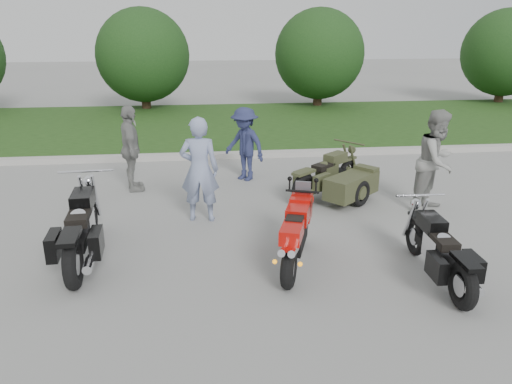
{
  "coord_description": "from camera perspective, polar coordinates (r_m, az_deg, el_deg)",
  "views": [
    {
      "loc": [
        -0.82,
        -6.92,
        3.5
      ],
      "look_at": [
        0.04,
        0.84,
        0.8
      ],
      "focal_mm": 35.0,
      "sensor_mm": 36.0,
      "label": 1
    }
  ],
  "objects": [
    {
      "name": "grass_strip",
      "position": [
        17.43,
        -3.5,
        7.69
      ],
      "size": [
        60.0,
        8.0,
        0.14
      ],
      "primitive_type": "cube",
      "color": "#355E20",
      "rests_on": "ground"
    },
    {
      "name": "tree_mid_left",
      "position": [
        20.58,
        -12.8,
        14.99
      ],
      "size": [
        3.6,
        3.6,
        4.0
      ],
      "color": "#3F2B1C",
      "rests_on": "ground"
    },
    {
      "name": "tree_mid_right",
      "position": [
        21.02,
        7.24,
        15.37
      ],
      "size": [
        3.6,
        3.6,
        4.0
      ],
      "color": "#3F2B1C",
      "rests_on": "ground"
    },
    {
      "name": "person_back",
      "position": [
        10.9,
        -14.12,
        4.8
      ],
      "size": [
        0.65,
        1.15,
        1.84
      ],
      "primitive_type": "imported",
      "rotation": [
        0.0,
        0.0,
        1.77
      ],
      "color": "gray",
      "rests_on": "ground"
    },
    {
      "name": "person_denim",
      "position": [
        11.35,
        -1.3,
        5.48
      ],
      "size": [
        1.2,
        1.21,
        1.67
      ],
      "primitive_type": "imported",
      "rotation": [
        0.0,
        0.0,
        -0.8
      ],
      "color": "navy",
      "rests_on": "ground"
    },
    {
      "name": "cruiser_sidecar",
      "position": [
        10.25,
        9.57,
        1.17
      ],
      "size": [
        1.9,
        1.92,
        0.85
      ],
      "rotation": [
        0.0,
        0.0,
        -0.87
      ],
      "color": "black",
      "rests_on": "ground"
    },
    {
      "name": "ground",
      "position": [
        7.8,
        0.41,
        -7.6
      ],
      "size": [
        80.0,
        80.0,
        0.0
      ],
      "primitive_type": "plane",
      "color": "gray",
      "rests_on": "ground"
    },
    {
      "name": "person_stripe",
      "position": [
        9.0,
        -6.48,
        2.56
      ],
      "size": [
        0.75,
        0.55,
        1.92
      ],
      "primitive_type": "imported",
      "rotation": [
        0.0,
        0.0,
        3.01
      ],
      "color": "#8A97BC",
      "rests_on": "ground"
    },
    {
      "name": "cruiser_left",
      "position": [
        7.94,
        -19.31,
        -4.29
      ],
      "size": [
        0.51,
        2.54,
        0.98
      ],
      "rotation": [
        0.0,
        0.0,
        0.06
      ],
      "color": "black",
      "rests_on": "ground"
    },
    {
      "name": "tree_far_right",
      "position": [
        24.15,
        26.65,
        14.04
      ],
      "size": [
        3.6,
        3.6,
        4.0
      ],
      "color": "#3F2B1C",
      "rests_on": "ground"
    },
    {
      "name": "person_grey",
      "position": [
        10.04,
        19.92,
        3.34
      ],
      "size": [
        1.2,
        1.17,
        1.95
      ],
      "primitive_type": "imported",
      "rotation": [
        0.0,
        0.0,
        0.69
      ],
      "color": "gray",
      "rests_on": "ground"
    },
    {
      "name": "cruiser_right",
      "position": [
        7.43,
        20.36,
        -6.63
      ],
      "size": [
        0.37,
        2.19,
        0.84
      ],
      "rotation": [
        0.0,
        0.0,
        -0.03
      ],
      "color": "black",
      "rests_on": "ground"
    },
    {
      "name": "curb",
      "position": [
        13.39,
        -2.58,
        4.24
      ],
      "size": [
        60.0,
        0.3,
        0.15
      ],
      "primitive_type": "cube",
      "color": "#AEABA3",
      "rests_on": "ground"
    },
    {
      "name": "sportbike_red",
      "position": [
        7.35,
        4.56,
        -4.71
      ],
      "size": [
        0.79,
        1.89,
        0.92
      ],
      "rotation": [
        0.0,
        0.0,
        -0.32
      ],
      "color": "black",
      "rests_on": "ground"
    }
  ]
}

